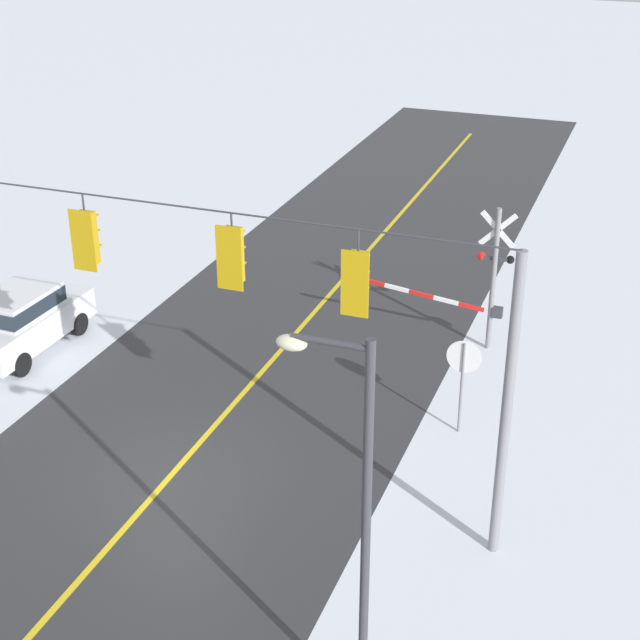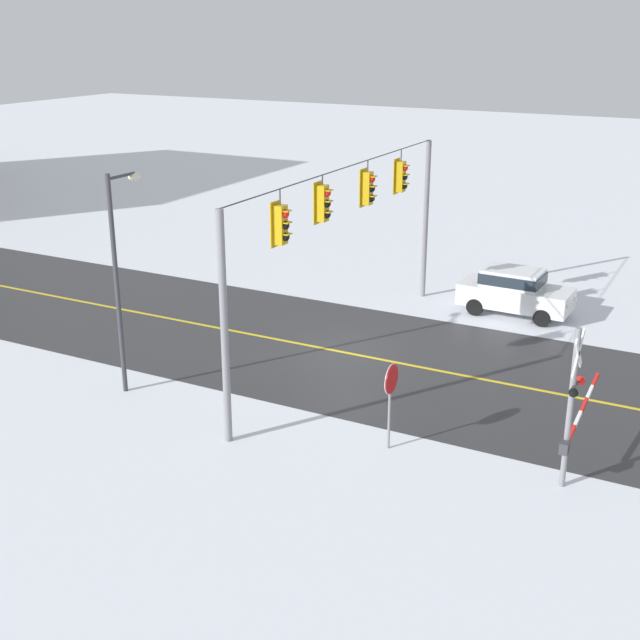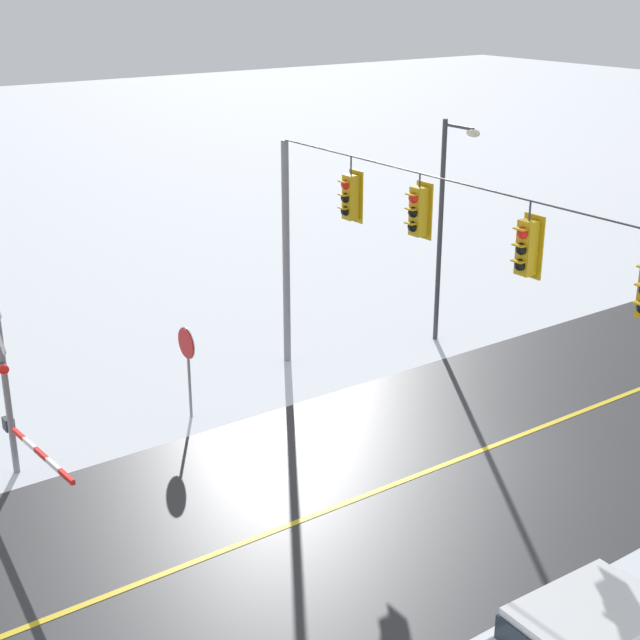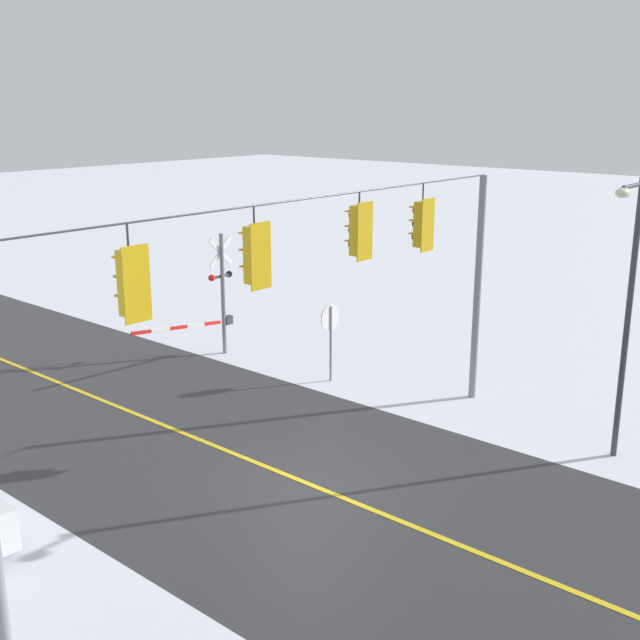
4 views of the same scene
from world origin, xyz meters
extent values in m
plane|color=silver|center=(0.00, 0.00, 0.00)|extent=(160.00, 160.00, 0.00)
cube|color=#303033|center=(0.00, 6.00, 0.00)|extent=(9.00, 80.00, 0.01)
cube|color=gold|center=(0.00, 6.00, 0.01)|extent=(0.14, 72.00, 0.01)
cylinder|color=gray|center=(-7.00, 0.00, 3.10)|extent=(0.20, 0.20, 6.20)
cylinder|color=#38383D|center=(0.00, 0.00, 6.20)|extent=(14.00, 0.04, 0.04)
cylinder|color=#38383D|center=(-4.15, 0.00, 5.98)|extent=(0.04, 0.04, 0.44)
cube|color=#C6990F|center=(-4.15, 0.00, 5.22)|extent=(0.34, 0.28, 1.08)
cube|color=#C6990F|center=(-4.15, 0.16, 5.22)|extent=(0.52, 0.03, 1.26)
sphere|color=red|center=(-4.15, -0.15, 5.54)|extent=(0.24, 0.24, 0.24)
cube|color=#C6990F|center=(-4.15, -0.22, 5.63)|extent=(0.26, 0.16, 0.03)
sphere|color=black|center=(-4.15, -0.15, 5.22)|extent=(0.24, 0.24, 0.24)
cube|color=#C6990F|center=(-4.15, -0.22, 5.31)|extent=(0.26, 0.16, 0.03)
sphere|color=black|center=(-4.15, -0.15, 4.90)|extent=(0.24, 0.24, 0.24)
cube|color=#C6990F|center=(-4.15, -0.22, 4.99)|extent=(0.26, 0.16, 0.03)
cylinder|color=#38383D|center=(-1.70, 0.00, 6.05)|extent=(0.04, 0.04, 0.30)
cube|color=#C6990F|center=(-1.70, 0.00, 5.36)|extent=(0.34, 0.28, 1.08)
cube|color=#C6990F|center=(-1.70, 0.16, 5.36)|extent=(0.52, 0.03, 1.26)
sphere|color=red|center=(-1.70, -0.15, 5.68)|extent=(0.24, 0.24, 0.24)
cube|color=#C6990F|center=(-1.70, -0.22, 5.77)|extent=(0.26, 0.16, 0.03)
sphere|color=black|center=(-1.70, -0.15, 5.36)|extent=(0.24, 0.24, 0.24)
cube|color=#C6990F|center=(-1.70, -0.22, 5.45)|extent=(0.26, 0.16, 0.03)
sphere|color=black|center=(-1.70, -0.15, 5.04)|extent=(0.24, 0.24, 0.24)
cube|color=#C6990F|center=(-1.70, -0.22, 5.13)|extent=(0.26, 0.16, 0.03)
cylinder|color=#38383D|center=(1.47, 0.00, 6.01)|extent=(0.04, 0.04, 0.38)
cube|color=#C6990F|center=(1.47, 0.00, 5.28)|extent=(0.34, 0.28, 1.08)
cube|color=#C6990F|center=(1.47, 0.16, 5.28)|extent=(0.52, 0.03, 1.26)
sphere|color=red|center=(1.47, -0.15, 5.60)|extent=(0.24, 0.24, 0.24)
cube|color=#C6990F|center=(1.47, -0.22, 5.69)|extent=(0.26, 0.16, 0.03)
sphere|color=black|center=(1.47, -0.15, 5.28)|extent=(0.24, 0.24, 0.24)
cube|color=#C6990F|center=(1.47, -0.22, 5.37)|extent=(0.26, 0.16, 0.03)
sphere|color=black|center=(1.47, -0.15, 4.96)|extent=(0.24, 0.24, 0.24)
cube|color=#C6990F|center=(1.47, -0.22, 5.05)|extent=(0.26, 0.16, 0.03)
cylinder|color=gray|center=(-5.42, -3.89, 1.15)|extent=(0.07, 0.07, 2.30)
cylinder|color=#B71414|center=(-5.42, -3.93, 1.95)|extent=(0.76, 0.03, 0.76)
cylinder|color=white|center=(-5.42, -3.91, 1.95)|extent=(0.80, 0.01, 0.80)
cylinder|color=gray|center=(-5.21, -8.29, 2.00)|extent=(0.14, 0.14, 4.00)
cube|color=#38383D|center=(-5.21, -8.33, 2.60)|extent=(0.80, 0.06, 0.08)
sphere|color=red|center=(-4.83, -8.39, 2.60)|extent=(0.22, 0.22, 0.22)
cube|color=red|center=(-4.68, -8.29, 1.14)|extent=(0.71, 0.08, 0.18)
cube|color=white|center=(-3.99, -8.29, 1.21)|extent=(0.71, 0.08, 0.18)
cube|color=red|center=(-3.29, -8.29, 1.29)|extent=(0.71, 0.08, 0.18)
cube|color=white|center=(-2.60, -8.29, 1.37)|extent=(0.71, 0.08, 0.18)
cube|color=red|center=(-1.90, -8.29, 1.44)|extent=(0.71, 0.08, 0.18)
cube|color=#38383D|center=(-5.39, -8.29, 1.10)|extent=(0.28, 0.20, 0.28)
cube|color=white|center=(6.50, -3.73, 1.42)|extent=(1.55, 2.17, 0.64)
cube|color=#232D38|center=(6.50, -3.73, 1.42)|extent=(1.59, 2.25, 0.40)
cylinder|color=black|center=(5.73, -2.59, 0.32)|extent=(0.24, 0.65, 0.64)
cylinder|color=#38383D|center=(-5.80, 4.50, 3.25)|extent=(0.14, 0.14, 6.50)
cylinder|color=#38383D|center=(-5.25, 4.50, 6.35)|extent=(1.10, 0.09, 0.09)
ellipsoid|color=beige|center=(-4.70, 4.50, 6.25)|extent=(0.44, 0.28, 0.22)
camera|label=1|loc=(-9.01, 14.99, 12.10)|focal=53.90mm
camera|label=2|loc=(-23.35, -11.36, 10.41)|focal=47.06mm
camera|label=3|loc=(13.14, -13.19, 10.22)|focal=51.94mm
camera|label=4|loc=(11.71, 10.40, 8.04)|focal=44.39mm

